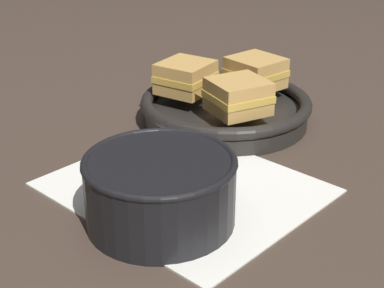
{
  "coord_description": "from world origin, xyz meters",
  "views": [
    {
      "loc": [
        0.43,
        -0.46,
        0.35
      ],
      "look_at": [
        -0.01,
        0.03,
        0.04
      ],
      "focal_mm": 55.0,
      "sensor_mm": 36.0,
      "label": 1
    }
  ],
  "objects_px": {
    "sandwich_near_left": "(256,72)",
    "sandwich_near_right": "(186,77)",
    "spoon": "(181,192)",
    "skillet": "(226,109)",
    "soup_bowl": "(160,187)",
    "sandwich_far_left": "(238,96)"
  },
  "relations": [
    {
      "from": "sandwich_near_left",
      "to": "sandwich_near_right",
      "type": "xyz_separation_m",
      "value": [
        -0.07,
        -0.09,
        0.0
      ]
    },
    {
      "from": "spoon",
      "to": "skillet",
      "type": "xyz_separation_m",
      "value": [
        -0.1,
        0.21,
        0.01
      ]
    },
    {
      "from": "sandwich_near_right",
      "to": "soup_bowl",
      "type": "bearing_deg",
      "value": -53.21
    },
    {
      "from": "soup_bowl",
      "to": "sandwich_near_left",
      "type": "xyz_separation_m",
      "value": [
        -0.11,
        0.33,
        0.02
      ]
    },
    {
      "from": "sandwich_near_left",
      "to": "skillet",
      "type": "bearing_deg",
      "value": -96.77
    },
    {
      "from": "spoon",
      "to": "sandwich_near_right",
      "type": "distance_m",
      "value": 0.25
    },
    {
      "from": "sandwich_near_right",
      "to": "sandwich_far_left",
      "type": "bearing_deg",
      "value": -6.77
    },
    {
      "from": "sandwich_near_left",
      "to": "sandwich_far_left",
      "type": "height_order",
      "value": "same"
    },
    {
      "from": "sandwich_near_left",
      "to": "sandwich_far_left",
      "type": "relative_size",
      "value": 0.88
    },
    {
      "from": "soup_bowl",
      "to": "spoon",
      "type": "relative_size",
      "value": 1.1
    },
    {
      "from": "sandwich_far_left",
      "to": "soup_bowl",
      "type": "bearing_deg",
      "value": -72.82
    },
    {
      "from": "spoon",
      "to": "sandwich_far_left",
      "type": "bearing_deg",
      "value": 116.58
    },
    {
      "from": "spoon",
      "to": "skillet",
      "type": "bearing_deg",
      "value": 125.89
    },
    {
      "from": "sandwich_near_left",
      "to": "sandwich_far_left",
      "type": "bearing_deg",
      "value": -66.77
    },
    {
      "from": "spoon",
      "to": "sandwich_near_right",
      "type": "height_order",
      "value": "sandwich_near_right"
    },
    {
      "from": "spoon",
      "to": "sandwich_near_left",
      "type": "xyz_separation_m",
      "value": [
        -0.09,
        0.27,
        0.06
      ]
    },
    {
      "from": "sandwich_near_left",
      "to": "sandwich_near_right",
      "type": "bearing_deg",
      "value": -126.77
    },
    {
      "from": "spoon",
      "to": "sandwich_far_left",
      "type": "distance_m",
      "value": 0.19
    },
    {
      "from": "soup_bowl",
      "to": "sandwich_near_left",
      "type": "relative_size",
      "value": 1.91
    },
    {
      "from": "skillet",
      "to": "sandwich_far_left",
      "type": "distance_m",
      "value": 0.08
    },
    {
      "from": "soup_bowl",
      "to": "skillet",
      "type": "distance_m",
      "value": 0.29
    },
    {
      "from": "spoon",
      "to": "sandwich_near_left",
      "type": "relative_size",
      "value": 1.74
    }
  ]
}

